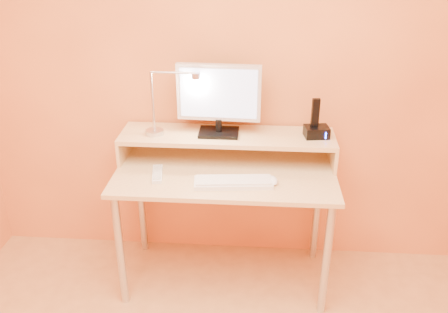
# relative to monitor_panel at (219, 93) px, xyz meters

# --- Properties ---
(wall_back) EXTENTS (3.00, 0.04, 2.50)m
(wall_back) POSITION_rel_monitor_panel_xyz_m (0.05, 0.16, 0.13)
(wall_back) COLOR #F7934A
(wall_back) RESTS_ON floor
(desk_leg_fl) EXTENTS (0.04, 0.04, 0.69)m
(desk_leg_fl) POSITION_rel_monitor_panel_xyz_m (-0.50, -0.41, -0.77)
(desk_leg_fl) COLOR silver
(desk_leg_fl) RESTS_ON floor
(desk_leg_fr) EXTENTS (0.04, 0.04, 0.69)m
(desk_leg_fr) POSITION_rel_monitor_panel_xyz_m (0.60, -0.41, -0.77)
(desk_leg_fr) COLOR silver
(desk_leg_fr) RESTS_ON floor
(desk_leg_bl) EXTENTS (0.04, 0.04, 0.69)m
(desk_leg_bl) POSITION_rel_monitor_panel_xyz_m (-0.50, 0.09, -0.77)
(desk_leg_bl) COLOR silver
(desk_leg_bl) RESTS_ON floor
(desk_leg_br) EXTENTS (0.04, 0.04, 0.69)m
(desk_leg_br) POSITION_rel_monitor_panel_xyz_m (0.60, 0.09, -0.77)
(desk_leg_br) COLOR silver
(desk_leg_br) RESTS_ON floor
(desk_lower) EXTENTS (1.20, 0.60, 0.02)m
(desk_lower) POSITION_rel_monitor_panel_xyz_m (0.05, -0.16, -0.41)
(desk_lower) COLOR #E3C783
(desk_lower) RESTS_ON floor
(shelf_riser_left) EXTENTS (0.02, 0.30, 0.14)m
(shelf_riser_left) POSITION_rel_monitor_panel_xyz_m (-0.54, -0.01, -0.33)
(shelf_riser_left) COLOR #E3C783
(shelf_riser_left) RESTS_ON desk_lower
(shelf_riser_right) EXTENTS (0.02, 0.30, 0.14)m
(shelf_riser_right) POSITION_rel_monitor_panel_xyz_m (0.64, -0.01, -0.33)
(shelf_riser_right) COLOR #E3C783
(shelf_riser_right) RESTS_ON desk_lower
(desk_shelf) EXTENTS (1.20, 0.30, 0.02)m
(desk_shelf) POSITION_rel_monitor_panel_xyz_m (0.05, -0.01, -0.25)
(desk_shelf) COLOR #E3C783
(desk_shelf) RESTS_ON desk_lower
(monitor_foot) EXTENTS (0.22, 0.16, 0.02)m
(monitor_foot) POSITION_rel_monitor_panel_xyz_m (-0.00, -0.01, -0.23)
(monitor_foot) COLOR black
(monitor_foot) RESTS_ON desk_shelf
(monitor_neck) EXTENTS (0.04, 0.04, 0.07)m
(monitor_neck) POSITION_rel_monitor_panel_xyz_m (-0.00, -0.01, -0.19)
(monitor_neck) COLOR black
(monitor_neck) RESTS_ON monitor_foot
(monitor_panel) EXTENTS (0.46, 0.06, 0.31)m
(monitor_panel) POSITION_rel_monitor_panel_xyz_m (0.00, 0.00, 0.00)
(monitor_panel) COLOR silver
(monitor_panel) RESTS_ON monitor_neck
(monitor_back) EXTENTS (0.41, 0.03, 0.27)m
(monitor_back) POSITION_rel_monitor_panel_xyz_m (-0.00, 0.02, 0.00)
(monitor_back) COLOR black
(monitor_back) RESTS_ON monitor_panel
(monitor_screen) EXTENTS (0.42, 0.02, 0.27)m
(monitor_screen) POSITION_rel_monitor_panel_xyz_m (-0.00, -0.02, 0.00)
(monitor_screen) COLOR #B6CBFF
(monitor_screen) RESTS_ON monitor_panel
(lamp_base) EXTENTS (0.10, 0.10, 0.02)m
(lamp_base) POSITION_rel_monitor_panel_xyz_m (-0.36, -0.04, -0.23)
(lamp_base) COLOR silver
(lamp_base) RESTS_ON desk_shelf
(lamp_post) EXTENTS (0.01, 0.01, 0.33)m
(lamp_post) POSITION_rel_monitor_panel_xyz_m (-0.36, -0.04, -0.05)
(lamp_post) COLOR silver
(lamp_post) RESTS_ON lamp_base
(lamp_arm) EXTENTS (0.24, 0.01, 0.01)m
(lamp_arm) POSITION_rel_monitor_panel_xyz_m (-0.24, -0.04, 0.12)
(lamp_arm) COLOR silver
(lamp_arm) RESTS_ON lamp_post
(lamp_head) EXTENTS (0.04, 0.04, 0.03)m
(lamp_head) POSITION_rel_monitor_panel_xyz_m (-0.12, -0.04, 0.10)
(lamp_head) COLOR silver
(lamp_head) RESTS_ON lamp_arm
(lamp_bulb) EXTENTS (0.03, 0.03, 0.00)m
(lamp_bulb) POSITION_rel_monitor_panel_xyz_m (-0.12, -0.04, 0.09)
(lamp_bulb) COLOR #FFEAC6
(lamp_bulb) RESTS_ON lamp_head
(phone_dock) EXTENTS (0.14, 0.12, 0.06)m
(phone_dock) POSITION_rel_monitor_panel_xyz_m (0.54, -0.01, -0.21)
(phone_dock) COLOR black
(phone_dock) RESTS_ON desk_shelf
(phone_handset) EXTENTS (0.04, 0.03, 0.16)m
(phone_handset) POSITION_rel_monitor_panel_xyz_m (0.52, -0.01, -0.10)
(phone_handset) COLOR black
(phone_handset) RESTS_ON phone_dock
(phone_led) EXTENTS (0.01, 0.00, 0.04)m
(phone_led) POSITION_rel_monitor_panel_xyz_m (0.58, -0.06, -0.21)
(phone_led) COLOR #3258FF
(phone_led) RESTS_ON phone_dock
(keyboard) EXTENTS (0.42, 0.17, 0.02)m
(keyboard) POSITION_rel_monitor_panel_xyz_m (0.10, -0.30, -0.39)
(keyboard) COLOR silver
(keyboard) RESTS_ON desk_lower
(mouse) EXTENTS (0.07, 0.10, 0.03)m
(mouse) POSITION_rel_monitor_panel_xyz_m (0.30, -0.27, -0.38)
(mouse) COLOR white
(mouse) RESTS_ON desk_lower
(remote_control) EXTENTS (0.08, 0.20, 0.02)m
(remote_control) POSITION_rel_monitor_panel_xyz_m (-0.31, -0.23, -0.39)
(remote_control) COLOR silver
(remote_control) RESTS_ON desk_lower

